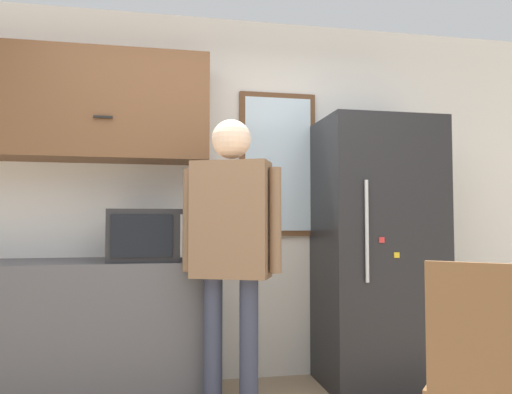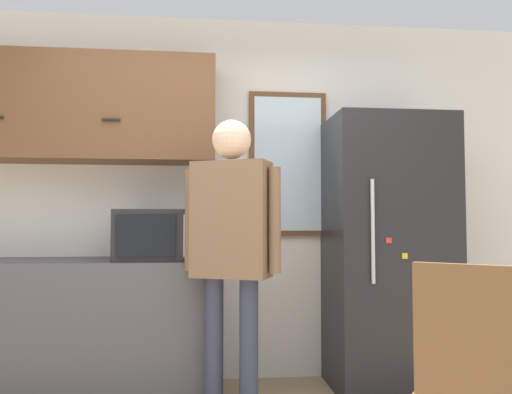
% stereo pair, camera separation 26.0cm
% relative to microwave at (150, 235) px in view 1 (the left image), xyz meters
% --- Properties ---
extents(back_wall, '(6.00, 0.06, 2.70)m').
position_rel_microwave_xyz_m(back_wall, '(0.46, 0.43, 0.28)').
color(back_wall, white).
rests_on(back_wall, ground_plane).
extents(counter, '(2.12, 0.64, 0.91)m').
position_rel_microwave_xyz_m(counter, '(-0.68, 0.08, -0.62)').
color(counter, '#4C4C51').
rests_on(counter, ground_plane).
extents(upper_cabinets, '(2.12, 0.39, 0.74)m').
position_rel_microwave_xyz_m(upper_cabinets, '(-0.68, 0.22, 0.87)').
color(upper_cabinets, brown).
extents(microwave, '(0.52, 0.41, 0.33)m').
position_rel_microwave_xyz_m(microwave, '(0.00, 0.00, 0.00)').
color(microwave, '#232326').
rests_on(microwave, counter).
extents(person, '(0.56, 0.38, 1.76)m').
position_rel_microwave_xyz_m(person, '(0.47, -0.37, 0.02)').
color(person, '#33384C').
rests_on(person, ground_plane).
extents(refrigerator, '(0.82, 0.66, 1.89)m').
position_rel_microwave_xyz_m(refrigerator, '(1.60, 0.08, -0.12)').
color(refrigerator, '#232326').
rests_on(refrigerator, ground_plane).
extents(chair, '(0.61, 0.61, 0.99)m').
position_rel_microwave_xyz_m(chair, '(1.41, -1.35, -0.55)').
color(chair, brown).
rests_on(chair, ground_plane).
extents(window, '(0.59, 0.05, 1.09)m').
position_rel_microwave_xyz_m(window, '(0.94, 0.39, 0.53)').
color(window, brown).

